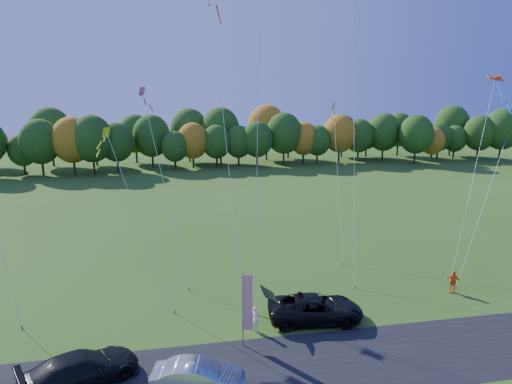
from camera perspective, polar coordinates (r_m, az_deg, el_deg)
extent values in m
plane|color=#2B5416|center=(28.59, 2.33, -16.58)|extent=(160.00, 160.00, 0.00)
cube|color=black|center=(25.29, 4.50, -20.95)|extent=(90.00, 6.00, 0.01)
imported|color=black|center=(29.16, 7.44, -14.24)|extent=(6.08, 3.28, 1.62)
imported|color=silver|center=(23.42, -7.22, -21.98)|extent=(4.66, 2.47, 1.46)
imported|color=black|center=(25.09, -21.11, -20.00)|extent=(6.00, 4.44, 1.62)
imported|color=white|center=(27.82, -0.07, -15.59)|extent=(0.56, 0.67, 1.58)
imported|color=gray|center=(29.18, 5.54, -13.95)|extent=(1.10, 1.12, 1.82)
imported|color=orange|center=(35.28, 23.38, -10.26)|extent=(1.02, 0.77, 1.61)
cylinder|color=#999999|center=(25.86, -1.67, -14.47)|extent=(0.06, 0.06, 4.36)
cube|color=red|center=(25.64, -1.06, -13.64)|extent=(0.53, 0.18, 3.27)
cube|color=navy|center=(25.14, -1.08, -11.15)|extent=(0.53, 0.17, 0.85)
cylinder|color=#4C3F33|center=(30.44, -1.53, -14.39)|extent=(0.08, 0.08, 0.20)
cylinder|color=#4C3F33|center=(34.14, 12.31, -11.51)|extent=(0.08, 0.08, 0.20)
cylinder|color=#4C3F33|center=(29.92, -0.13, -14.90)|extent=(0.08, 0.08, 0.20)
cylinder|color=#4C3F33|center=(36.85, 23.06, -10.41)|extent=(0.08, 0.08, 0.20)
cube|color=#E44719|center=(44.37, 27.73, 12.48)|extent=(2.76, 0.97, 1.08)
cylinder|color=#4C3F33|center=(30.52, -10.13, -14.53)|extent=(0.08, 0.08, 0.20)
cube|color=yellow|center=(33.03, -18.23, 7.09)|extent=(1.12, 1.12, 1.33)
cylinder|color=#4C3F33|center=(31.65, -27.23, -14.82)|extent=(0.08, 0.08, 0.20)
cylinder|color=#4C3F33|center=(38.03, 10.79, -8.82)|extent=(0.08, 0.08, 0.20)
cube|color=white|center=(42.87, 9.66, 10.64)|extent=(1.30, 1.30, 1.54)
cylinder|color=#4C3F33|center=(33.40, -8.38, -11.92)|extent=(0.08, 0.08, 0.20)
cube|color=#DE4AC7|center=(37.63, -14.07, 12.12)|extent=(1.12, 1.12, 1.32)
cylinder|color=#4C3F33|center=(36.29, 23.71, -10.85)|extent=(0.08, 0.08, 0.20)
cube|color=#0E10C5|center=(40.20, 28.66, 5.41)|extent=(0.91, 0.91, 1.07)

